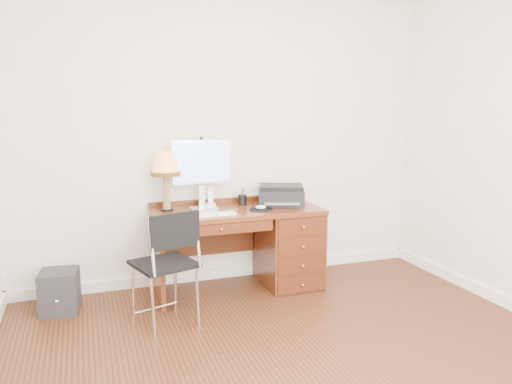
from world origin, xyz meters
name	(u,v)px	position (x,y,z in m)	size (l,w,h in m)	color
ground	(300,360)	(0.00, 0.00, 0.00)	(4.00, 4.00, 0.00)	#381A0C
room_shell	(267,316)	(0.00, 0.63, 0.05)	(4.00, 4.00, 4.00)	white
desk	(270,242)	(0.32, 1.40, 0.41)	(1.50, 0.67, 0.75)	#622A14
monitor	(202,166)	(-0.29, 1.53, 1.14)	(0.54, 0.19, 0.62)	silver
keyboard	(212,214)	(-0.28, 1.23, 0.76)	(0.40, 0.11, 0.02)	white
mouse_pad	(261,208)	(0.19, 1.30, 0.76)	(0.22, 0.22, 0.04)	black
printer	(281,195)	(0.45, 1.46, 0.84)	(0.50, 0.45, 0.19)	black
leg_lamp	(166,167)	(-0.61, 1.54, 1.14)	(0.26, 0.26, 0.53)	black
phone	(211,202)	(-0.21, 1.55, 0.80)	(0.11, 0.11, 0.18)	white
pen_cup	(242,200)	(0.10, 1.56, 0.80)	(0.08, 0.08, 0.10)	black
chair	(165,257)	(-0.75, 0.80, 0.55)	(0.53, 0.54, 0.91)	black
equipment_box	(60,291)	(-1.53, 1.39, 0.17)	(0.30, 0.30, 0.34)	black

